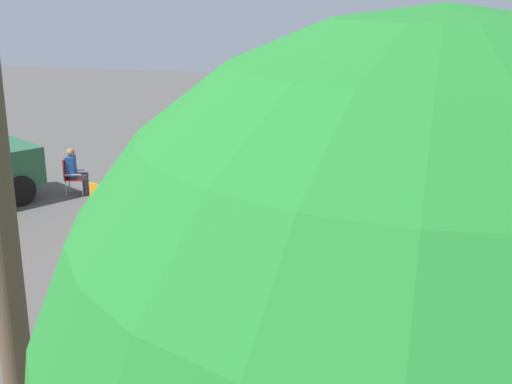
% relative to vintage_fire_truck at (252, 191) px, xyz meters
% --- Properties ---
extents(ground_plane, '(60.00, 60.00, 0.00)m').
position_rel_vintage_fire_truck_xyz_m(ground_plane, '(0.04, 0.43, -1.20)').
color(ground_plane, '#514F4C').
extents(vintage_fire_truck, '(5.41, 6.00, 2.59)m').
position_rel_vintage_fire_truck_xyz_m(vintage_fire_truck, '(0.00, 0.00, 0.00)').
color(vintage_fire_truck, black).
rests_on(vintage_fire_truck, ground).
extents(classic_hot_rod, '(3.55, 4.73, 1.46)m').
position_rel_vintage_fire_truck_xyz_m(classic_hot_rod, '(2.80, -3.68, -0.45)').
color(classic_hot_rod, black).
rests_on(classic_hot_rod, ground).
extents(lawn_chair_near_truck, '(0.63, 0.63, 1.02)m').
position_rel_vintage_fire_truck_xyz_m(lawn_chair_near_truck, '(5.82, -2.15, -0.61)').
color(lawn_chair_near_truck, '#B7BABF').
rests_on(lawn_chair_near_truck, ground).
extents(lawn_chair_by_car, '(0.64, 0.64, 1.02)m').
position_rel_vintage_fire_truck_xyz_m(lawn_chair_by_car, '(-3.52, -1.69, -0.61)').
color(lawn_chair_by_car, '#B7BABF').
rests_on(lawn_chair_by_car, ground).
extents(lawn_chair_spare, '(0.62, 0.62, 1.02)m').
position_rel_vintage_fire_truck_xyz_m(lawn_chair_spare, '(3.83, -0.23, -0.61)').
color(lawn_chair_spare, '#B7BABF').
rests_on(lawn_chair_spare, ground).
extents(spectator_seated, '(0.63, 0.53, 1.29)m').
position_rel_vintage_fire_truck_xyz_m(spectator_seated, '(5.69, -2.20, -0.50)').
color(spectator_seated, '#383842').
rests_on(spectator_seated, ground).
extents(spectator_standing, '(0.65, 0.32, 1.68)m').
position_rel_vintage_fire_truck_xyz_m(spectator_standing, '(0.38, 5.79, -0.23)').
color(spectator_standing, '#2D334C').
rests_on(spectator_standing, ground).
extents(utility_pole, '(1.52, 0.98, 6.51)m').
position_rel_vintage_fire_truck_xyz_m(utility_pole, '(-0.68, 9.25, 2.20)').
color(utility_pole, brown).
rests_on(utility_pole, ground).
extents(traffic_cone, '(0.40, 0.40, 0.64)m').
position_rel_vintage_fire_truck_xyz_m(traffic_cone, '(-2.15, -4.87, -0.89)').
color(traffic_cone, orange).
rests_on(traffic_cone, ground).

